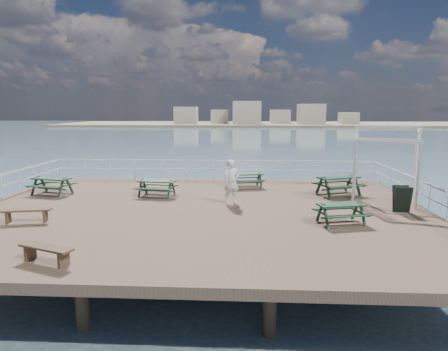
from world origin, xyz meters
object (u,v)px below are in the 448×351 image
flat_bench_far (46,251)px  picnic_table_b (246,177)px  picnic_table_e (341,209)px  person (232,182)px  picnic_table_d (157,185)px  trellis_arbor (385,170)px  picnic_table_a (52,182)px  flat_bench_near (27,212)px  picnic_table_c (339,182)px

flat_bench_far → picnic_table_b: bearing=85.5°
picnic_table_e → person: (-3.87, 2.74, 0.42)m
picnic_table_b → flat_bench_far: bearing=-128.3°
flat_bench_far → picnic_table_d: bearing=104.3°
trellis_arbor → picnic_table_e: bearing=-111.2°
picnic_table_b → person: (-0.61, -3.57, 0.41)m
picnic_table_a → person: size_ratio=1.11×
flat_bench_near → flat_bench_far: size_ratio=1.05×
flat_bench_near → flat_bench_far: bearing=-66.2°
picnic_table_b → trellis_arbor: size_ratio=0.59×
picnic_table_c → picnic_table_a: bearing=159.6°
picnic_table_c → person: size_ratio=1.30×
picnic_table_b → picnic_table_e: size_ratio=1.02×
picnic_table_c → picnic_table_e: (-0.99, -4.82, -0.10)m
picnic_table_a → picnic_table_e: size_ratio=1.10×
picnic_table_b → flat_bench_near: size_ratio=1.13×
picnic_table_c → trellis_arbor: bearing=-71.6°
picnic_table_d → trellis_arbor: trellis_arbor is taller
picnic_table_d → flat_bench_near: (-3.57, -4.53, -0.17)m
picnic_table_e → flat_bench_far: bearing=-167.7°
flat_bench_near → flat_bench_far: 4.42m
picnic_table_a → picnic_table_e: (12.28, -4.19, -0.05)m
picnic_table_a → picnic_table_d: picnic_table_a is taller
picnic_table_b → person: person is taller
picnic_table_d → trellis_arbor: bearing=3.3°
picnic_table_d → person: person is taller
flat_bench_near → person: (7.02, 3.22, 0.57)m
picnic_table_a → person: bearing=3.7°
picnic_table_a → picnic_table_c: 13.28m
picnic_table_a → picnic_table_d: (4.96, -0.14, -0.03)m
picnic_table_b → trellis_arbor: (5.74, -3.17, 0.92)m
picnic_table_b → picnic_table_e: picnic_table_b is taller
picnic_table_e → flat_bench_far: (-8.35, -4.09, -0.16)m
picnic_table_e → flat_bench_far: 9.30m
picnic_table_a → flat_bench_near: picnic_table_a is taller
flat_bench_far → trellis_arbor: 13.06m
picnic_table_c → trellis_arbor: size_ratio=0.75×
picnic_table_b → trellis_arbor: trellis_arbor is taller
trellis_arbor → picnic_table_b: bearing=168.1°
picnic_table_a → picnic_table_e: picnic_table_a is taller
trellis_arbor → picnic_table_a: bearing=-167.0°
picnic_table_e → picnic_table_d: bearing=137.3°
picnic_table_d → flat_bench_near: picnic_table_d is taller
flat_bench_near → flat_bench_far: (2.54, -3.61, -0.01)m
picnic_table_e → trellis_arbor: size_ratio=0.58×
picnic_table_e → trellis_arbor: (2.47, 3.14, 0.93)m
picnic_table_c → flat_bench_near: (-11.87, -5.30, -0.25)m
picnic_table_a → picnic_table_c: bearing=16.2°
picnic_table_b → picnic_table_c: (4.25, -1.49, 0.09)m
trellis_arbor → person: size_ratio=1.75×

